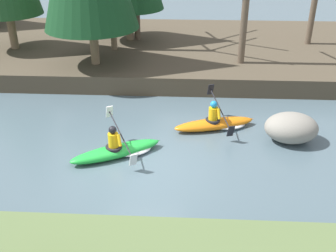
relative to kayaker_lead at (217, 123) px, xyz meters
The scene contains 5 objects.
ground_plane 3.29m from the kayaker_lead, 133.26° to the right, with size 90.00×90.00×0.00m, color #4C606B.
riverbank_far 7.86m from the kayaker_lead, 106.64° to the left, with size 44.00×10.00×0.75m.
kayaker_lead is the anchor object (origin of this frame).
kayaker_middle 3.48m from the kayaker_lead, 147.82° to the right, with size 2.65×1.95×1.20m.
boulder_midstream 2.33m from the kayaker_lead, 17.96° to the right, with size 1.63×1.27×0.92m.
Camera 1 is at (1.24, -9.15, 6.13)m, focal length 42.00 mm.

